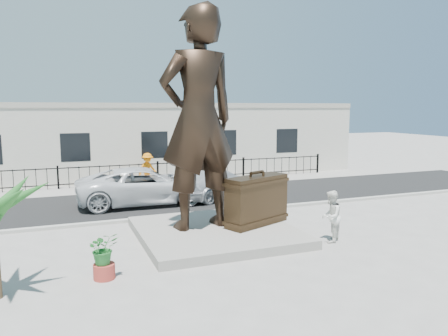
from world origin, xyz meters
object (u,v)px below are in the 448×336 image
object	(u,v)px
suitcase	(257,200)
statue	(198,119)
tourist	(331,216)
car_white	(145,186)

from	to	relation	value
suitcase	statue	bearing A→B (deg)	144.95
statue	tourist	xyz separation A→B (m)	(3.84, -2.28, -3.18)
tourist	car_white	size ratio (longest dim) A/B	0.28
tourist	car_white	xyz separation A→B (m)	(-4.65, 7.91, -0.00)
suitcase	car_white	xyz separation A→B (m)	(-2.82, 6.05, -0.31)
car_white	suitcase	bearing A→B (deg)	-153.68
statue	tourist	size ratio (longest dim) A/B	4.35
statue	suitcase	world-z (taller)	statue
statue	tourist	world-z (taller)	statue
statue	tourist	bearing A→B (deg)	140.88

